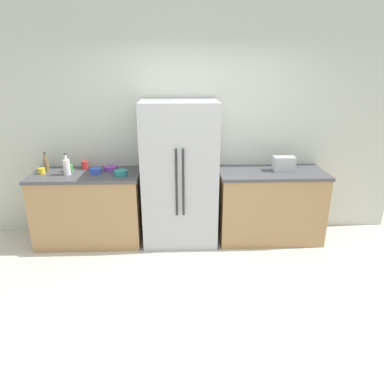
{
  "coord_description": "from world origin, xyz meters",
  "views": [
    {
      "loc": [
        -0.21,
        -2.89,
        2.19
      ],
      "look_at": [
        -0.08,
        0.4,
        1.0
      ],
      "focal_mm": 32.72,
      "sensor_mm": 36.0,
      "label": 1
    }
  ],
  "objects_px": {
    "refrigerator": "(180,175)",
    "bowl_c": "(121,173)",
    "cup_b": "(85,165)",
    "bottle_a": "(46,164)",
    "cup_c": "(42,171)",
    "bowl_a": "(96,171)",
    "cup_a": "(69,168)",
    "toaster": "(284,164)",
    "bottle_b": "(67,166)",
    "bowl_b": "(111,168)"
  },
  "relations": [
    {
      "from": "cup_c",
      "to": "bowl_c",
      "type": "bearing_deg",
      "value": -5.97
    },
    {
      "from": "bottle_a",
      "to": "bottle_b",
      "type": "relative_size",
      "value": 0.91
    },
    {
      "from": "bowl_a",
      "to": "bowl_c",
      "type": "xyz_separation_m",
      "value": [
        0.33,
        -0.1,
        -0.0
      ]
    },
    {
      "from": "refrigerator",
      "to": "bowl_c",
      "type": "height_order",
      "value": "refrigerator"
    },
    {
      "from": "toaster",
      "to": "cup_a",
      "type": "bearing_deg",
      "value": 178.81
    },
    {
      "from": "bottle_a",
      "to": "cup_a",
      "type": "distance_m",
      "value": 0.3
    },
    {
      "from": "cup_a",
      "to": "refrigerator",
      "type": "bearing_deg",
      "value": -4.23
    },
    {
      "from": "bottle_b",
      "to": "bowl_a",
      "type": "distance_m",
      "value": 0.35
    },
    {
      "from": "bottle_a",
      "to": "cup_a",
      "type": "height_order",
      "value": "bottle_a"
    },
    {
      "from": "bottle_b",
      "to": "cup_b",
      "type": "xyz_separation_m",
      "value": [
        0.15,
        0.25,
        -0.05
      ]
    },
    {
      "from": "refrigerator",
      "to": "cup_b",
      "type": "bearing_deg",
      "value": 170.18
    },
    {
      "from": "cup_c",
      "to": "bowl_c",
      "type": "height_order",
      "value": "cup_c"
    },
    {
      "from": "toaster",
      "to": "bowl_c",
      "type": "distance_m",
      "value": 2.05
    },
    {
      "from": "refrigerator",
      "to": "cup_a",
      "type": "distance_m",
      "value": 1.4
    },
    {
      "from": "cup_c",
      "to": "bowl_b",
      "type": "height_order",
      "value": "cup_c"
    },
    {
      "from": "bottle_b",
      "to": "bowl_c",
      "type": "bearing_deg",
      "value": -4.95
    },
    {
      "from": "bottle_a",
      "to": "bowl_c",
      "type": "distance_m",
      "value": 1.0
    },
    {
      "from": "refrigerator",
      "to": "bowl_b",
      "type": "distance_m",
      "value": 0.89
    },
    {
      "from": "refrigerator",
      "to": "toaster",
      "type": "distance_m",
      "value": 1.33
    },
    {
      "from": "bottle_a",
      "to": "bowl_b",
      "type": "xyz_separation_m",
      "value": [
        0.81,
        -0.0,
        -0.06
      ]
    },
    {
      "from": "toaster",
      "to": "cup_a",
      "type": "distance_m",
      "value": 2.72
    },
    {
      "from": "bowl_b",
      "to": "bowl_c",
      "type": "xyz_separation_m",
      "value": [
        0.16,
        -0.23,
        0.01
      ]
    },
    {
      "from": "cup_a",
      "to": "bottle_a",
      "type": "bearing_deg",
      "value": 173.29
    },
    {
      "from": "cup_b",
      "to": "toaster",
      "type": "bearing_deg",
      "value": -3.71
    },
    {
      "from": "bottle_a",
      "to": "cup_b",
      "type": "relative_size",
      "value": 2.38
    },
    {
      "from": "bottle_b",
      "to": "bowl_b",
      "type": "relative_size",
      "value": 1.55
    },
    {
      "from": "bowl_a",
      "to": "bowl_b",
      "type": "bearing_deg",
      "value": 37.03
    },
    {
      "from": "cup_c",
      "to": "bowl_a",
      "type": "bearing_deg",
      "value": 0.1
    },
    {
      "from": "refrigerator",
      "to": "bowl_c",
      "type": "bearing_deg",
      "value": -172.67
    },
    {
      "from": "bowl_c",
      "to": "bottle_a",
      "type": "bearing_deg",
      "value": 166.68
    },
    {
      "from": "bottle_a",
      "to": "cup_c",
      "type": "xyz_separation_m",
      "value": [
        -0.01,
        -0.13,
        -0.05
      ]
    },
    {
      "from": "bowl_a",
      "to": "bowl_c",
      "type": "bearing_deg",
      "value": -17.77
    },
    {
      "from": "cup_c",
      "to": "bowl_c",
      "type": "distance_m",
      "value": 0.99
    },
    {
      "from": "toaster",
      "to": "bowl_a",
      "type": "distance_m",
      "value": 2.37
    },
    {
      "from": "refrigerator",
      "to": "bowl_c",
      "type": "xyz_separation_m",
      "value": [
        -0.72,
        -0.09,
        0.06
      ]
    },
    {
      "from": "toaster",
      "to": "bottle_a",
      "type": "bearing_deg",
      "value": 178.27
    },
    {
      "from": "cup_a",
      "to": "bowl_b",
      "type": "distance_m",
      "value": 0.52
    },
    {
      "from": "cup_c",
      "to": "bowl_b",
      "type": "distance_m",
      "value": 0.83
    },
    {
      "from": "toaster",
      "to": "bottle_a",
      "type": "height_order",
      "value": "bottle_a"
    },
    {
      "from": "refrigerator",
      "to": "bowl_b",
      "type": "xyz_separation_m",
      "value": [
        -0.88,
        0.14,
        0.05
      ]
    },
    {
      "from": "cup_b",
      "to": "bowl_a",
      "type": "distance_m",
      "value": 0.27
    },
    {
      "from": "toaster",
      "to": "bowl_c",
      "type": "relative_size",
      "value": 1.66
    },
    {
      "from": "bottle_b",
      "to": "bowl_b",
      "type": "height_order",
      "value": "bottle_b"
    },
    {
      "from": "bottle_a",
      "to": "cup_b",
      "type": "distance_m",
      "value": 0.47
    },
    {
      "from": "bowl_c",
      "to": "cup_a",
      "type": "bearing_deg",
      "value": 163.94
    },
    {
      "from": "cup_b",
      "to": "bowl_c",
      "type": "height_order",
      "value": "cup_b"
    },
    {
      "from": "toaster",
      "to": "cup_a",
      "type": "relative_size",
      "value": 2.8
    },
    {
      "from": "bottle_a",
      "to": "bowl_c",
      "type": "relative_size",
      "value": 1.52
    },
    {
      "from": "bottle_a",
      "to": "bowl_a",
      "type": "height_order",
      "value": "bottle_a"
    },
    {
      "from": "refrigerator",
      "to": "cup_a",
      "type": "xyz_separation_m",
      "value": [
        -1.4,
        0.1,
        0.07
      ]
    }
  ]
}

